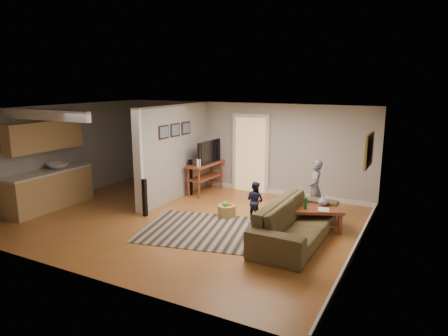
% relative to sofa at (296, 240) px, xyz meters
% --- Properties ---
extents(ground, '(7.50, 7.50, 0.00)m').
position_rel_sofa_xyz_m(ground, '(-2.60, -0.02, 0.00)').
color(ground, brown).
rests_on(ground, ground).
extents(room_shell, '(7.54, 6.02, 2.52)m').
position_rel_sofa_xyz_m(room_shell, '(-3.67, 0.41, 1.46)').
color(room_shell, '#A3A19C').
rests_on(room_shell, ground).
extents(area_rug, '(3.23, 2.66, 0.01)m').
position_rel_sofa_xyz_m(area_rug, '(-1.76, -0.33, 0.01)').
color(area_rug, black).
rests_on(area_rug, ground).
extents(sofa, '(1.07, 2.68, 0.78)m').
position_rel_sofa_xyz_m(sofa, '(0.00, 0.00, 0.00)').
color(sofa, '#413920').
rests_on(sofa, ground).
extents(coffee_table, '(1.43, 1.18, 0.73)m').
position_rel_sofa_xyz_m(coffee_table, '(0.08, 0.78, 0.38)').
color(coffee_table, maroon).
rests_on(coffee_table, ground).
extents(tv_console, '(0.56, 1.38, 1.17)m').
position_rel_sofa_xyz_m(tv_console, '(-3.34, 2.17, 0.78)').
color(tv_console, maroon).
rests_on(tv_console, ground).
extents(speaker_left, '(0.09, 0.09, 0.89)m').
position_rel_sofa_xyz_m(speaker_left, '(-3.57, -0.22, 0.44)').
color(speaker_left, black).
rests_on(speaker_left, ground).
extents(speaker_right, '(0.12, 0.12, 0.99)m').
position_rel_sofa_xyz_m(speaker_right, '(-3.60, 1.79, 0.49)').
color(speaker_right, black).
rests_on(speaker_right, ground).
extents(toy_basket, '(0.42, 0.42, 0.37)m').
position_rel_sofa_xyz_m(toy_basket, '(-1.87, 0.63, 0.15)').
color(toy_basket, olive).
rests_on(toy_basket, ground).
extents(child, '(0.46, 0.56, 1.32)m').
position_rel_sofa_xyz_m(child, '(-0.10, 1.64, 0.00)').
color(child, slate).
rests_on(child, ground).
extents(toddler, '(0.50, 0.43, 0.89)m').
position_rel_sofa_xyz_m(toddler, '(-1.21, 0.74, 0.00)').
color(toddler, '#1C1F3C').
rests_on(toddler, ground).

